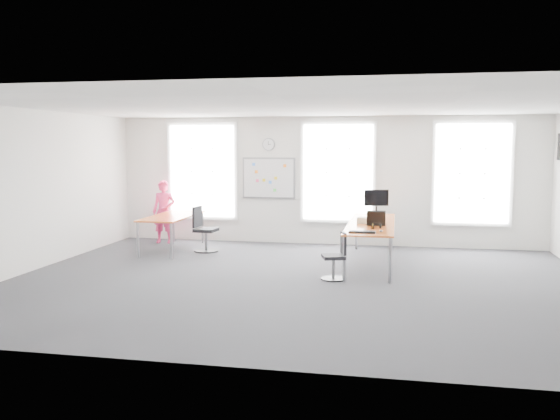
% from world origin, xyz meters
% --- Properties ---
extents(floor, '(10.00, 10.00, 0.00)m').
position_xyz_m(floor, '(0.00, 0.00, 0.00)').
color(floor, '#28282D').
rests_on(floor, ground).
extents(ceiling, '(10.00, 10.00, 0.00)m').
position_xyz_m(ceiling, '(0.00, 0.00, 3.00)').
color(ceiling, silver).
rests_on(ceiling, ground).
extents(wall_back, '(10.00, 0.00, 10.00)m').
position_xyz_m(wall_back, '(0.00, 4.00, 1.50)').
color(wall_back, silver).
rests_on(wall_back, ground).
extents(wall_front, '(10.00, 0.00, 10.00)m').
position_xyz_m(wall_front, '(0.00, -4.00, 1.50)').
color(wall_front, silver).
rests_on(wall_front, ground).
extents(wall_left, '(0.00, 10.00, 10.00)m').
position_xyz_m(wall_left, '(-5.00, 0.00, 1.50)').
color(wall_left, silver).
rests_on(wall_left, ground).
extents(window_left, '(1.60, 0.06, 2.20)m').
position_xyz_m(window_left, '(-3.00, 3.97, 1.70)').
color(window_left, white).
rests_on(window_left, wall_back).
extents(window_mid, '(1.60, 0.06, 2.20)m').
position_xyz_m(window_mid, '(0.30, 3.97, 1.70)').
color(window_mid, white).
rests_on(window_mid, wall_back).
extents(window_right, '(1.60, 0.06, 2.20)m').
position_xyz_m(window_right, '(3.30, 3.97, 1.70)').
color(window_right, white).
rests_on(window_right, wall_back).
extents(desk_right, '(0.89, 3.35, 0.82)m').
position_xyz_m(desk_right, '(1.17, 1.82, 0.76)').
color(desk_right, '#C26C2C').
rests_on(desk_right, ground).
extents(desk_left, '(0.85, 2.14, 0.78)m').
position_xyz_m(desk_left, '(-3.24, 2.53, 0.71)').
color(desk_left, '#C26C2C').
rests_on(desk_left, ground).
extents(chair_right, '(0.47, 0.47, 0.83)m').
position_xyz_m(chair_right, '(0.64, 0.32, 0.36)').
color(chair_right, black).
rests_on(chair_right, ground).
extents(chair_left, '(0.53, 0.53, 1.00)m').
position_xyz_m(chair_left, '(-2.50, 2.50, 0.44)').
color(chair_left, black).
rests_on(chair_left, ground).
extents(person, '(0.57, 0.40, 1.50)m').
position_xyz_m(person, '(-3.80, 3.42, 0.75)').
color(person, '#E03168').
rests_on(person, ground).
extents(whiteboard, '(1.20, 0.03, 0.90)m').
position_xyz_m(whiteboard, '(-1.35, 3.97, 1.55)').
color(whiteboard, silver).
rests_on(whiteboard, wall_back).
extents(wall_clock, '(0.30, 0.04, 0.30)m').
position_xyz_m(wall_clock, '(-1.35, 3.97, 2.35)').
color(wall_clock, gray).
rests_on(wall_clock, wall_back).
extents(keyboard, '(0.47, 0.20, 0.02)m').
position_xyz_m(keyboard, '(1.08, 0.45, 0.83)').
color(keyboard, black).
rests_on(keyboard, desk_right).
extents(mouse, '(0.07, 0.10, 0.04)m').
position_xyz_m(mouse, '(1.39, 0.59, 0.83)').
color(mouse, black).
rests_on(mouse, desk_right).
extents(lens_cap, '(0.06, 0.06, 0.01)m').
position_xyz_m(lens_cap, '(1.23, 0.94, 0.82)').
color(lens_cap, black).
rests_on(lens_cap, desk_right).
extents(headphones, '(0.18, 0.10, 0.11)m').
position_xyz_m(headphones, '(1.29, 1.05, 0.86)').
color(headphones, black).
rests_on(headphones, desk_right).
extents(laptop_sleeve, '(0.35, 0.20, 0.29)m').
position_xyz_m(laptop_sleeve, '(1.28, 1.36, 0.96)').
color(laptop_sleeve, black).
rests_on(laptop_sleeve, desk_right).
extents(paper_stack, '(0.35, 0.28, 0.11)m').
position_xyz_m(paper_stack, '(1.07, 1.75, 0.87)').
color(paper_stack, beige).
rests_on(paper_stack, desk_right).
extents(monitor, '(0.51, 0.21, 0.58)m').
position_xyz_m(monitor, '(1.23, 2.86, 1.16)').
color(monitor, black).
rests_on(monitor, desk_right).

